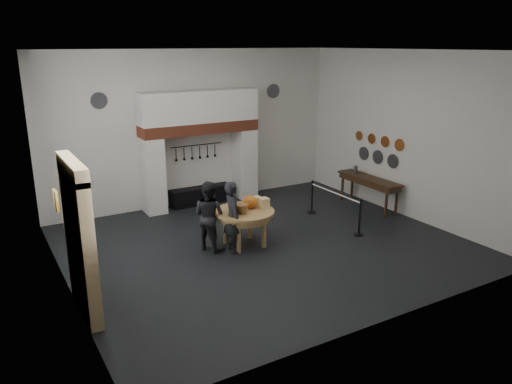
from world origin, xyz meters
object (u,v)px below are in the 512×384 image
visitor_far (209,216)px  barrier_post_near (360,218)px  iron_range (201,195)px  work_table (244,212)px  visitor_near (233,217)px  side_table (369,179)px  barrier_post_far (312,198)px

visitor_far → barrier_post_near: bearing=-133.4°
visitor_far → barrier_post_near: visitor_far is taller
iron_range → work_table: (-0.43, -3.51, 0.59)m
iron_range → barrier_post_near: (2.37, -4.39, 0.20)m
barrier_post_near → visitor_near: bearing=167.5°
work_table → side_table: bearing=8.8°
visitor_far → barrier_post_far: size_ratio=1.83×
barrier_post_near → work_table: bearing=162.4°
visitor_near → barrier_post_near: size_ratio=1.87×
iron_range → side_table: bearing=-34.4°
visitor_far → barrier_post_far: visitor_far is taller
visitor_far → barrier_post_near: 3.79m
visitor_near → barrier_post_far: visitor_near is taller
visitor_far → side_table: bearing=-111.2°
visitor_near → work_table: bearing=-54.1°
iron_range → side_table: (4.10, -2.81, 0.62)m
visitor_far → side_table: visitor_far is taller
iron_range → work_table: work_table is taller
iron_range → visitor_far: 3.56m
iron_range → barrier_post_near: barrier_post_near is taller
visitor_near → visitor_far: size_ratio=1.02×
iron_range → visitor_far: bearing=-110.7°
side_table → barrier_post_near: same height
work_table → iron_range: bearing=82.9°
visitor_far → barrier_post_far: (3.61, 0.89, -0.37)m
side_table → barrier_post_near: bearing=-137.5°
iron_range → barrier_post_far: barrier_post_far is taller
barrier_post_far → barrier_post_near: bearing=-90.0°
visitor_far → barrier_post_far: bearing=-102.4°
visitor_far → side_table: (5.34, 0.48, 0.05)m
barrier_post_far → visitor_far: bearing=-166.1°
work_table → barrier_post_far: bearing=21.6°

